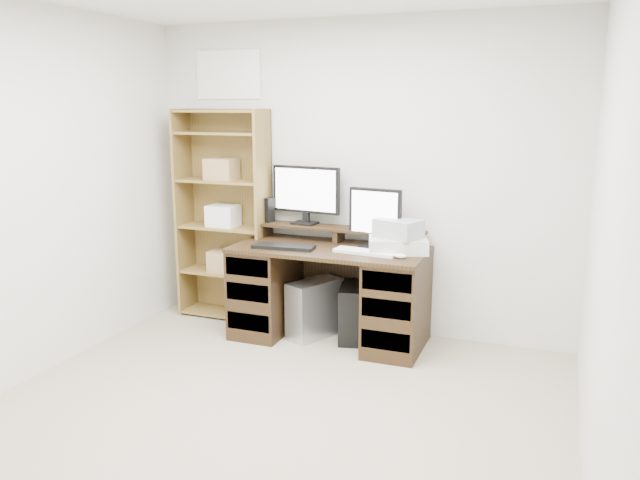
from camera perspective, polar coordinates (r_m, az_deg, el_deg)
The scene contains 14 objects.
room at distance 3.23m, azimuth -7.56°, elevation 1.81°, with size 3.54×4.04×2.54m.
desk at distance 4.93m, azimuth 0.89°, elevation -4.75°, with size 1.50×0.70×0.75m.
riser_shelf at distance 5.01m, azimuth 1.73°, elevation 0.88°, with size 1.40×0.22×0.12m.
monitor_wide at distance 5.11m, azimuth -1.29°, elevation 4.43°, with size 0.60×0.17×0.47m.
monitor_small at distance 4.79m, azimuth 5.05°, elevation 2.23°, with size 0.42×0.18×0.46m.
speaker at distance 5.23m, azimuth -4.78°, elevation 2.77°, with size 0.08×0.08×0.21m, color black.
keyboard_black at distance 4.80m, azimuth -3.35°, elevation -0.61°, with size 0.48×0.16×0.03m, color black.
keyboard_white at distance 4.64m, azimuth 4.19°, elevation -1.10°, with size 0.48×0.14×0.02m, color white.
mouse at distance 4.52m, azimuth 7.35°, elevation -1.44°, with size 0.09×0.06×0.04m, color white.
printer at distance 4.72m, azimuth 7.14°, elevation -0.41°, with size 0.43×0.32×0.11m, color beige.
basket at distance 4.70m, azimuth 7.18°, elevation 1.05°, with size 0.32×0.23×0.14m, color #9CA1A6.
tower_silver at distance 5.02m, azimuth -0.48°, elevation -6.31°, with size 0.21×0.46×0.46m, color #B6B9BD.
tower_black at distance 4.99m, azimuth 2.97°, elevation -6.58°, with size 0.29×0.47×0.44m.
bookshelf at distance 5.43m, azimuth -8.72°, elevation 2.43°, with size 0.80×0.30×1.80m.
Camera 1 is at (1.53, -2.78, 1.83)m, focal length 35.00 mm.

